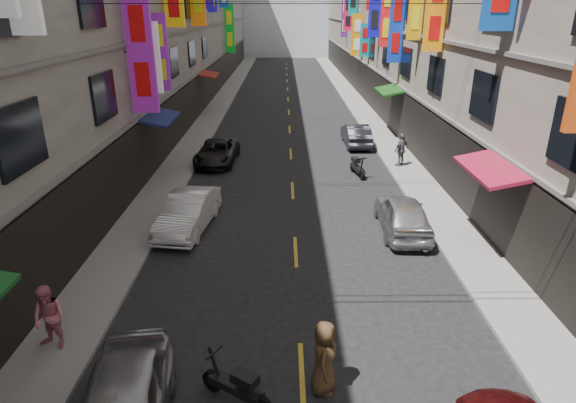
{
  "coord_description": "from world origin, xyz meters",
  "views": [
    {
      "loc": [
        -0.39,
        3.27,
        7.79
      ],
      "look_at": [
        -0.31,
        12.24,
        4.18
      ],
      "focal_mm": 30.0,
      "sensor_mm": 36.0,
      "label": 1
    }
  ],
  "objects_px": {
    "scooter_far_right": "(357,167)",
    "pedestrian_rfar": "(401,150)",
    "pedestrian_crossing": "(324,357)",
    "scooter_crossing": "(237,386)",
    "pedestrian_lfar": "(49,318)",
    "car_right_far": "(356,135)",
    "car_left_mid": "(188,212)",
    "car_right_mid": "(403,214)",
    "car_left_far": "(217,152)"
  },
  "relations": [
    {
      "from": "car_left_mid",
      "to": "car_right_mid",
      "type": "bearing_deg",
      "value": 5.63
    },
    {
      "from": "pedestrian_rfar",
      "to": "car_left_far",
      "type": "bearing_deg",
      "value": -43.95
    },
    {
      "from": "scooter_far_right",
      "to": "pedestrian_crossing",
      "type": "distance_m",
      "value": 14.86
    },
    {
      "from": "car_right_mid",
      "to": "scooter_crossing",
      "type": "bearing_deg",
      "value": 59.1
    },
    {
      "from": "car_right_far",
      "to": "pedestrian_rfar",
      "type": "height_order",
      "value": "pedestrian_rfar"
    },
    {
      "from": "scooter_crossing",
      "to": "pedestrian_rfar",
      "type": "distance_m",
      "value": 17.67
    },
    {
      "from": "scooter_far_right",
      "to": "car_right_mid",
      "type": "bearing_deg",
      "value": 84.14
    },
    {
      "from": "car_left_mid",
      "to": "pedestrian_crossing",
      "type": "xyz_separation_m",
      "value": [
        4.45,
        -8.34,
        0.18
      ]
    },
    {
      "from": "car_left_far",
      "to": "pedestrian_crossing",
      "type": "height_order",
      "value": "pedestrian_crossing"
    },
    {
      "from": "pedestrian_lfar",
      "to": "pedestrian_crossing",
      "type": "bearing_deg",
      "value": 6.53
    },
    {
      "from": "pedestrian_lfar",
      "to": "pedestrian_rfar",
      "type": "distance_m",
      "value": 18.59
    },
    {
      "from": "car_right_far",
      "to": "pedestrian_lfar",
      "type": "height_order",
      "value": "pedestrian_lfar"
    },
    {
      "from": "scooter_crossing",
      "to": "car_right_far",
      "type": "relative_size",
      "value": 0.39
    },
    {
      "from": "car_right_mid",
      "to": "pedestrian_lfar",
      "type": "xyz_separation_m",
      "value": [
        -9.99,
        -6.7,
        0.25
      ]
    },
    {
      "from": "scooter_far_right",
      "to": "pedestrian_lfar",
      "type": "relative_size",
      "value": 1.07
    },
    {
      "from": "car_left_mid",
      "to": "pedestrian_crossing",
      "type": "bearing_deg",
      "value": -54.16
    },
    {
      "from": "car_left_mid",
      "to": "scooter_far_right",
      "type": "bearing_deg",
      "value": 48.44
    },
    {
      "from": "scooter_far_right",
      "to": "scooter_crossing",
      "type": "bearing_deg",
      "value": 60.38
    },
    {
      "from": "pedestrian_rfar",
      "to": "car_right_far",
      "type": "bearing_deg",
      "value": -107.7
    },
    {
      "from": "pedestrian_lfar",
      "to": "pedestrian_crossing",
      "type": "xyz_separation_m",
      "value": [
        6.44,
        -1.35,
        -0.09
      ]
    },
    {
      "from": "car_right_mid",
      "to": "pedestrian_lfar",
      "type": "relative_size",
      "value": 2.46
    },
    {
      "from": "pedestrian_lfar",
      "to": "car_right_mid",
      "type": "bearing_deg",
      "value": 52.17
    },
    {
      "from": "scooter_crossing",
      "to": "car_left_far",
      "type": "xyz_separation_m",
      "value": [
        -2.61,
        17.13,
        0.15
      ]
    },
    {
      "from": "scooter_far_right",
      "to": "pedestrian_rfar",
      "type": "xyz_separation_m",
      "value": [
        2.44,
        1.22,
        0.54
      ]
    },
    {
      "from": "car_left_mid",
      "to": "pedestrian_rfar",
      "type": "bearing_deg",
      "value": 45.34
    },
    {
      "from": "scooter_crossing",
      "to": "pedestrian_crossing",
      "type": "bearing_deg",
      "value": -45.45
    },
    {
      "from": "car_left_far",
      "to": "pedestrian_crossing",
      "type": "relative_size",
      "value": 2.48
    },
    {
      "from": "car_right_far",
      "to": "pedestrian_rfar",
      "type": "xyz_separation_m",
      "value": [
        1.7,
        -4.51,
        0.32
      ]
    },
    {
      "from": "scooter_crossing",
      "to": "pedestrian_crossing",
      "type": "xyz_separation_m",
      "value": [
        1.85,
        0.37,
        0.42
      ]
    },
    {
      "from": "pedestrian_lfar",
      "to": "pedestrian_crossing",
      "type": "height_order",
      "value": "pedestrian_lfar"
    },
    {
      "from": "car_right_far",
      "to": "pedestrian_crossing",
      "type": "height_order",
      "value": "pedestrian_crossing"
    },
    {
      "from": "pedestrian_crossing",
      "to": "scooter_crossing",
      "type": "bearing_deg",
      "value": 111.39
    },
    {
      "from": "car_right_far",
      "to": "pedestrian_lfar",
      "type": "relative_size",
      "value": 2.4
    },
    {
      "from": "scooter_crossing",
      "to": "pedestrian_lfar",
      "type": "bearing_deg",
      "value": 102.81
    },
    {
      "from": "pedestrian_lfar",
      "to": "scooter_crossing",
      "type": "bearing_deg",
      "value": -2.13
    },
    {
      "from": "car_right_mid",
      "to": "pedestrian_lfar",
      "type": "bearing_deg",
      "value": 35.61
    },
    {
      "from": "scooter_crossing",
      "to": "car_right_mid",
      "type": "distance_m",
      "value": 10.0
    },
    {
      "from": "car_right_far",
      "to": "pedestrian_rfar",
      "type": "distance_m",
      "value": 4.83
    },
    {
      "from": "scooter_far_right",
      "to": "pedestrian_rfar",
      "type": "relative_size",
      "value": 1.04
    },
    {
      "from": "car_right_far",
      "to": "pedestrian_lfar",
      "type": "bearing_deg",
      "value": 61.2
    },
    {
      "from": "scooter_far_right",
      "to": "car_left_mid",
      "type": "xyz_separation_m",
      "value": [
        -7.26,
        -6.24,
        0.25
      ]
    },
    {
      "from": "scooter_far_right",
      "to": "car_right_far",
      "type": "bearing_deg",
      "value": -109.71
    },
    {
      "from": "car_left_mid",
      "to": "pedestrian_lfar",
      "type": "bearing_deg",
      "value": -98.15
    },
    {
      "from": "scooter_crossing",
      "to": "scooter_far_right",
      "type": "xyz_separation_m",
      "value": [
        4.65,
        14.95,
        0.0
      ]
    },
    {
      "from": "scooter_far_right",
      "to": "pedestrian_crossing",
      "type": "xyz_separation_m",
      "value": [
        -2.81,
        -14.58,
        0.42
      ]
    },
    {
      "from": "car_right_mid",
      "to": "car_right_far",
      "type": "relative_size",
      "value": 1.03
    },
    {
      "from": "scooter_crossing",
      "to": "pedestrian_lfar",
      "type": "height_order",
      "value": "pedestrian_lfar"
    },
    {
      "from": "scooter_crossing",
      "to": "pedestrian_rfar",
      "type": "relative_size",
      "value": 0.92
    },
    {
      "from": "scooter_far_right",
      "to": "car_right_mid",
      "type": "xyz_separation_m",
      "value": [
        0.74,
        -6.54,
        0.26
      ]
    },
    {
      "from": "car_left_mid",
      "to": "car_right_mid",
      "type": "height_order",
      "value": "car_right_mid"
    }
  ]
}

